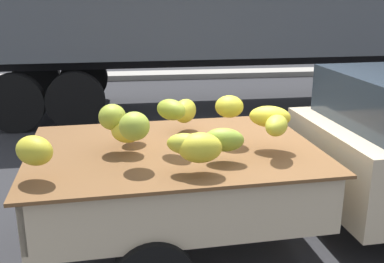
{
  "coord_description": "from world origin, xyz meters",
  "views": [
    {
      "loc": [
        -1.26,
        -4.27,
        2.48
      ],
      "look_at": [
        -0.7,
        0.05,
        1.13
      ],
      "focal_mm": 42.45,
      "sensor_mm": 36.0,
      "label": 1
    }
  ],
  "objects": [
    {
      "name": "curb_strip",
      "position": [
        0.0,
        9.23,
        0.08
      ],
      "size": [
        80.0,
        0.8,
        0.16
      ],
      "primitive_type": "cube",
      "color": "gray",
      "rests_on": "ground"
    },
    {
      "name": "ground",
      "position": [
        0.0,
        0.0,
        0.0
      ],
      "size": [
        220.0,
        220.0,
        0.0
      ],
      "primitive_type": "plane",
      "color": "#28282B"
    },
    {
      "name": "pickup_truck",
      "position": [
        0.91,
        -0.18,
        0.89
      ],
      "size": [
        4.78,
        2.15,
        1.7
      ],
      "rotation": [
        0.0,
        0.0,
        0.06
      ],
      "color": "#CCB793",
      "rests_on": "ground"
    }
  ]
}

